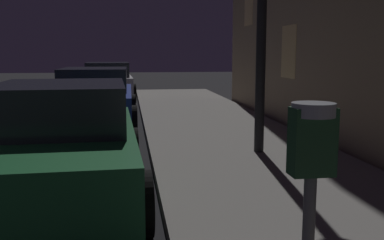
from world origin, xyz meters
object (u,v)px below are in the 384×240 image
Objects in this scene: car_green at (62,143)px; car_blue at (95,97)px; car_silver at (108,80)px; parking_meter at (310,181)px.

car_green is 0.97× the size of car_blue.
car_green is at bearing -90.01° from car_silver.
parking_meter is 0.33× the size of car_blue.
parking_meter reaches higher than car_green.
car_green and car_blue have the same top height.
car_blue and car_silver have the same top height.
car_blue is 1.01× the size of car_silver.
car_blue is at bearing 89.99° from car_green.
car_silver is at bearing 95.68° from parking_meter.
parking_meter is 9.37m from car_blue.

